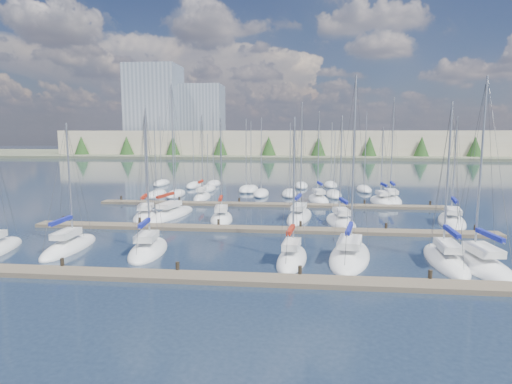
# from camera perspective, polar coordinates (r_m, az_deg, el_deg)

# --- Properties ---
(ground) EXTENTS (400.00, 400.00, 0.00)m
(ground) POSITION_cam_1_polar(r_m,az_deg,el_deg) (84.09, 3.33, 1.59)
(ground) COLOR #202E41
(ground) RESTS_ON ground
(dock_near) EXTENTS (44.00, 1.93, 1.10)m
(dock_near) POSITION_cam_1_polar(r_m,az_deg,el_deg) (27.37, -2.72, -11.49)
(dock_near) COLOR #6B5E4C
(dock_near) RESTS_ON ground
(dock_mid) EXTENTS (44.00, 1.93, 1.10)m
(dock_mid) POSITION_cam_1_polar(r_m,az_deg,el_deg) (40.73, 0.30, -4.98)
(dock_mid) COLOR #6B5E4C
(dock_mid) RESTS_ON ground
(dock_far) EXTENTS (44.00, 1.93, 1.10)m
(dock_far) POSITION_cam_1_polar(r_m,az_deg,el_deg) (54.42, 1.79, -1.70)
(dock_far) COLOR #6B5E4C
(dock_far) RESTS_ON ground
(sailboat_n) EXTENTS (2.23, 6.77, 12.41)m
(sailboat_n) POSITION_cam_1_polar(r_m,az_deg,el_deg) (60.86, -7.19, -0.69)
(sailboat_n) COLOR white
(sailboat_n) RESTS_ON ground
(sailboat_d) EXTENTS (2.74, 6.72, 11.09)m
(sailboat_d) POSITION_cam_1_polar(r_m,az_deg,el_deg) (31.40, 4.81, -8.87)
(sailboat_d) COLOR white
(sailboat_d) RESTS_ON ground
(sailboat_l) EXTENTS (3.62, 7.91, 11.73)m
(sailboat_l) POSITION_cam_1_polar(r_m,az_deg,el_deg) (44.70, 11.23, -3.94)
(sailboat_l) COLOR white
(sailboat_l) RESTS_ON ground
(sailboat_g) EXTENTS (3.74, 8.51, 13.77)m
(sailboat_g) POSITION_cam_1_polar(r_m,az_deg,el_deg) (33.81, 27.59, -8.56)
(sailboat_g) COLOR white
(sailboat_g) RESTS_ON ground
(sailboat_r) EXTENTS (3.21, 9.23, 14.71)m
(sailboat_r) POSITION_cam_1_polar(r_m,az_deg,el_deg) (61.28, 17.52, -0.95)
(sailboat_r) COLOR white
(sailboat_r) RESTS_ON ground
(sailboat_q) EXTENTS (3.05, 7.39, 10.74)m
(sailboat_q) POSITION_cam_1_polar(r_m,az_deg,el_deg) (59.24, 16.40, -1.21)
(sailboat_q) COLOR white
(sailboat_q) RESTS_ON ground
(sailboat_k) EXTENTS (3.62, 8.94, 13.23)m
(sailboat_k) POSITION_cam_1_polar(r_m,az_deg,el_deg) (46.83, 5.81, -3.27)
(sailboat_k) COLOR white
(sailboat_k) RESTS_ON ground
(sailboat_m) EXTENTS (4.19, 8.63, 11.64)m
(sailboat_m) POSITION_cam_1_polar(r_m,az_deg,el_deg) (48.69, 24.64, -3.55)
(sailboat_m) COLOR white
(sailboat_m) RESTS_ON ground
(sailboat_p) EXTENTS (3.56, 7.77, 12.84)m
(sailboat_p) POSITION_cam_1_polar(r_m,az_deg,el_deg) (58.96, 8.31, -1.00)
(sailboat_p) COLOR white
(sailboat_p) RESTS_ON ground
(sailboat_h) EXTENTS (3.82, 7.22, 11.80)m
(sailboat_h) POSITION_cam_1_polar(r_m,az_deg,el_deg) (48.02, -14.41, -3.21)
(sailboat_h) COLOR white
(sailboat_h) RESTS_ON ground
(sailboat_e) EXTENTS (4.50, 9.33, 14.10)m
(sailboat_e) POSITION_cam_1_polar(r_m,az_deg,el_deg) (32.78, 12.39, -8.32)
(sailboat_e) COLOR white
(sailboat_e) RESTS_ON ground
(sailboat_j) EXTENTS (3.13, 6.86, 11.47)m
(sailboat_j) POSITION_cam_1_polar(r_m,az_deg,el_deg) (45.57, -4.63, -3.57)
(sailboat_j) COLOR white
(sailboat_j) RESTS_ON ground
(sailboat_b) EXTENTS (2.46, 7.64, 10.75)m
(sailboat_b) POSITION_cam_1_polar(r_m,az_deg,el_deg) (37.55, -23.63, -6.74)
(sailboat_b) COLOR white
(sailboat_b) RESTS_ON ground
(sailboat_c) EXTENTS (3.33, 7.19, 11.85)m
(sailboat_c) POSITION_cam_1_polar(r_m,az_deg,el_deg) (34.60, -14.18, -7.51)
(sailboat_c) COLOR white
(sailboat_c) RESTS_ON ground
(sailboat_i) EXTENTS (4.39, 9.81, 15.28)m
(sailboat_i) POSITION_cam_1_polar(r_m,az_deg,el_deg) (48.77, -11.22, -2.93)
(sailboat_i) COLOR white
(sailboat_i) RESTS_ON ground
(sailboat_f) EXTENTS (2.78, 8.56, 12.18)m
(sailboat_f) POSITION_cam_1_polar(r_m,az_deg,el_deg) (33.88, 23.94, -8.30)
(sailboat_f) COLOR white
(sailboat_f) RESTS_ON ground
(distant_boats) EXTENTS (36.93, 20.75, 13.30)m
(distant_boats) POSITION_cam_1_polar(r_m,az_deg,el_deg) (68.36, -0.98, 0.39)
(distant_boats) COLOR #9EA0A5
(distant_boats) RESTS_ON ground
(shoreline) EXTENTS (400.00, 60.00, 38.00)m
(shoreline) POSITION_cam_1_polar(r_m,az_deg,el_deg) (174.13, 0.39, 7.32)
(shoreline) COLOR #666B51
(shoreline) RESTS_ON ground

